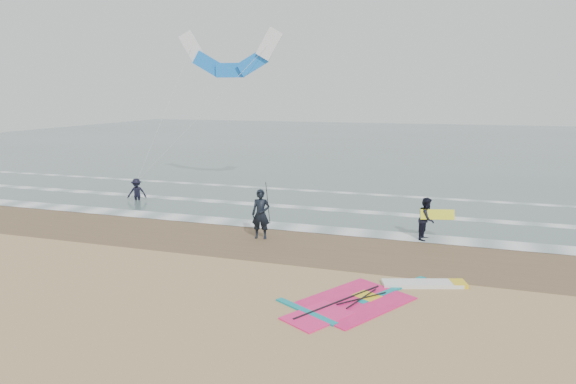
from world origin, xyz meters
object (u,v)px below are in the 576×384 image
(person_standing, at_px, (261,214))
(person_walking, at_px, (427,219))
(person_wading, at_px, (136,186))
(windsurf_rig, at_px, (375,297))
(surf_kite, at_px, (229,58))

(person_standing, height_order, person_walking, person_standing)
(person_wading, bearing_deg, person_standing, -49.43)
(person_standing, distance_m, person_wading, 10.17)
(windsurf_rig, bearing_deg, person_standing, 138.52)
(person_walking, height_order, person_wading, person_walking)
(windsurf_rig, xyz_separation_m, person_standing, (-5.23, 4.63, 0.96))
(windsurf_rig, relative_size, person_wading, 3.29)
(person_wading, xyz_separation_m, surf_kite, (3.47, 4.66, 6.89))
(windsurf_rig, distance_m, person_walking, 6.64)
(windsurf_rig, relative_size, person_walking, 3.02)
(windsurf_rig, height_order, person_standing, person_standing)
(person_wading, relative_size, surf_kite, 0.19)
(person_walking, bearing_deg, person_wading, 90.60)
(person_wading, height_order, surf_kite, surf_kite)
(person_standing, distance_m, surf_kite, 12.79)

